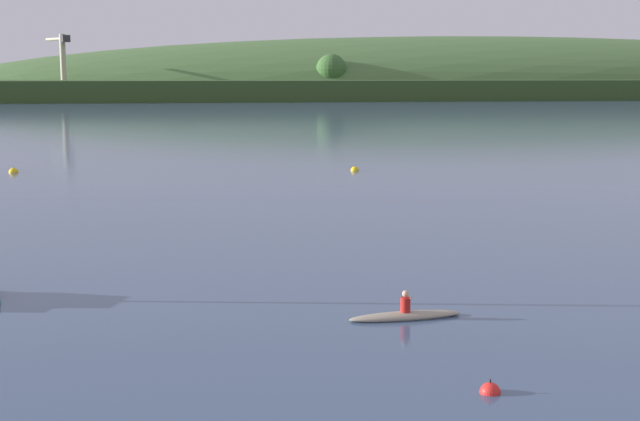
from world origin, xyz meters
TOP-DOWN VIEW (x-y plane):
  - far_shoreline_hill at (58.90, 284.95)m, footprint 456.80×147.21m
  - dockside_crane at (-61.86, 243.74)m, footprint 8.60×10.09m
  - canoe_with_paddler at (-1.19, 15.28)m, footprint 3.78×1.68m
  - mooring_buoy_midchannel at (-0.12, 8.40)m, footprint 0.52×0.52m
  - mooring_buoy_off_fishing_boat at (1.23, 59.09)m, footprint 0.67×0.67m
  - mooring_buoy_far_upstream at (-25.39, 59.19)m, footprint 0.73×0.73m

SIDE VIEW (x-z plane):
  - mooring_buoy_far_upstream at x=-25.39m, z-range -0.41..0.41m
  - mooring_buoy_off_fishing_boat at x=1.23m, z-range -0.37..0.37m
  - mooring_buoy_midchannel at x=-0.12m, z-range -0.30..0.30m
  - canoe_with_paddler at x=-1.19m, z-range -0.41..0.61m
  - far_shoreline_hill at x=58.90m, z-range -18.76..19.45m
  - dockside_crane at x=-61.86m, z-range -0.53..17.30m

